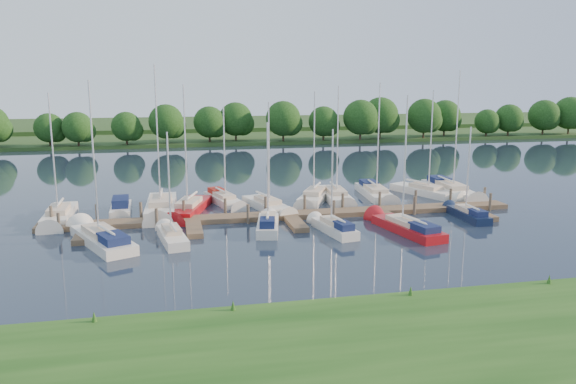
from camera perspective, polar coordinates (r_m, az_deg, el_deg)
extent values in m
plane|color=#1A2234|center=(39.88, 2.44, -5.33)|extent=(260.00, 260.00, 0.00)
cube|color=#184313|center=(25.64, 11.66, -14.80)|extent=(90.00, 10.00, 0.50)
cube|color=brown|center=(47.34, 0.04, -2.37)|extent=(40.00, 2.00, 0.40)
cube|color=brown|center=(43.93, -20.02, -4.17)|extent=(1.20, 4.00, 0.40)
cube|color=brown|center=(43.49, -9.52, -3.78)|extent=(1.20, 4.00, 0.40)
cube|color=brown|center=(44.50, 0.84, -3.27)|extent=(1.20, 4.00, 0.40)
cube|color=brown|center=(46.88, 10.43, -2.70)|extent=(1.20, 4.00, 0.40)
cube|color=brown|center=(50.42, 18.88, -2.14)|extent=(1.20, 4.00, 0.40)
cylinder|color=#473D33|center=(48.46, -22.89, -2.48)|extent=(0.24, 0.24, 2.00)
cylinder|color=#473D33|center=(47.90, -18.83, -2.34)|extent=(0.24, 0.24, 2.00)
cylinder|color=#473D33|center=(47.60, -14.70, -2.18)|extent=(0.24, 0.24, 2.00)
cylinder|color=#473D33|center=(47.54, -10.54, -2.01)|extent=(0.24, 0.24, 2.00)
cylinder|color=#473D33|center=(47.73, -6.39, -1.84)|extent=(0.24, 0.24, 2.00)
cylinder|color=#473D33|center=(48.17, -2.30, -1.65)|extent=(0.24, 0.24, 2.00)
cylinder|color=#473D33|center=(48.86, 1.70, -1.46)|extent=(0.24, 0.24, 2.00)
cylinder|color=#473D33|center=(49.77, 5.57, -1.27)|extent=(0.24, 0.24, 2.00)
cylinder|color=#473D33|center=(50.90, 9.28, -1.08)|extent=(0.24, 0.24, 2.00)
cylinder|color=#473D33|center=(52.24, 12.82, -0.90)|extent=(0.24, 0.24, 2.00)
cylinder|color=#473D33|center=(53.76, 16.17, -0.72)|extent=(0.24, 0.24, 2.00)
cylinder|color=#473D33|center=(55.46, 19.32, -0.56)|extent=(0.24, 0.24, 2.00)
cylinder|color=#473D33|center=(45.79, -22.25, -3.20)|extent=(0.24, 0.24, 2.00)
cylinder|color=#473D33|center=(45.02, -13.20, -2.88)|extent=(0.24, 0.24, 2.00)
cylinder|color=#473D33|center=(45.40, -4.07, -2.48)|extent=(0.24, 0.24, 2.00)
cylinder|color=#473D33|center=(46.89, 4.68, -2.04)|extent=(0.24, 0.24, 2.00)
cylinder|color=#473D33|center=(49.40, 12.71, -1.60)|extent=(0.24, 0.24, 2.00)
cylinder|color=#473D33|center=(52.78, 19.84, -1.17)|extent=(0.24, 0.24, 2.00)
cube|color=#223B17|center=(112.93, -7.09, 5.63)|extent=(180.00, 30.00, 0.60)
cube|color=#335626|center=(137.73, -8.01, 6.80)|extent=(220.00, 40.00, 1.40)
sphere|color=black|center=(102.01, -26.83, 5.71)|extent=(4.23, 4.23, 4.23)
cylinder|color=#38281C|center=(101.13, -24.24, 4.69)|extent=(0.36, 0.36, 2.83)
sphere|color=black|center=(100.84, -24.40, 6.64)|extent=(6.61, 6.61, 6.61)
sphere|color=black|center=(100.81, -23.54, 6.17)|extent=(4.72, 4.72, 4.72)
cylinder|color=#38281C|center=(102.10, -19.95, 4.84)|extent=(0.36, 0.36, 2.04)
sphere|color=black|center=(101.87, -20.05, 6.23)|extent=(4.77, 4.77, 4.77)
sphere|color=black|center=(101.99, -19.44, 5.89)|extent=(3.40, 3.40, 3.40)
cylinder|color=#38281C|center=(100.37, -16.34, 5.19)|extent=(0.36, 0.36, 2.82)
sphere|color=black|center=(100.09, -16.46, 7.15)|extent=(6.59, 6.59, 6.59)
sphere|color=black|center=(100.25, -15.61, 6.66)|extent=(4.70, 4.70, 4.70)
cylinder|color=#38281C|center=(97.97, -12.20, 5.02)|extent=(0.36, 0.36, 2.07)
sphere|color=black|center=(97.73, -12.26, 6.49)|extent=(4.82, 4.82, 4.82)
sphere|color=black|center=(97.99, -11.64, 6.13)|extent=(3.44, 3.44, 3.44)
cylinder|color=#38281C|center=(98.43, -8.71, 5.29)|extent=(0.36, 0.36, 2.45)
sphere|color=black|center=(98.17, -8.77, 7.03)|extent=(5.72, 5.72, 5.72)
sphere|color=black|center=(98.51, -8.04, 6.59)|extent=(4.08, 4.08, 4.08)
cylinder|color=#38281C|center=(98.92, -4.64, 5.41)|extent=(0.36, 0.36, 2.43)
sphere|color=black|center=(98.66, -4.67, 7.12)|extent=(5.67, 5.67, 5.67)
sphere|color=black|center=(99.08, -3.97, 6.68)|extent=(4.05, 4.05, 4.05)
cylinder|color=#38281C|center=(101.78, -0.95, 5.69)|extent=(0.36, 0.36, 2.72)
sphere|color=black|center=(101.50, -0.95, 7.56)|extent=(6.34, 6.34, 6.34)
sphere|color=black|center=(102.03, -0.22, 7.07)|extent=(4.53, 4.53, 4.53)
cylinder|color=#38281C|center=(102.76, 3.16, 5.53)|extent=(0.36, 0.36, 2.01)
sphere|color=black|center=(102.54, 3.18, 6.90)|extent=(4.69, 4.69, 4.69)
sphere|color=black|center=(103.06, 3.68, 6.54)|extent=(3.35, 3.35, 3.35)
cylinder|color=#38281C|center=(105.78, 6.90, 5.79)|extent=(0.36, 0.36, 2.57)
sphere|color=black|center=(105.53, 6.94, 7.49)|extent=(6.00, 6.00, 6.00)
sphere|color=black|center=(106.20, 7.55, 7.03)|extent=(4.29, 4.29, 4.29)
cylinder|color=#38281C|center=(107.87, 9.37, 5.90)|extent=(0.36, 0.36, 2.85)
sphere|color=black|center=(107.61, 9.43, 7.75)|extent=(6.65, 6.65, 6.65)
sphere|color=black|center=(108.38, 10.08, 7.25)|extent=(4.75, 4.75, 4.75)
cylinder|color=#38281C|center=(109.04, 12.91, 5.83)|extent=(0.36, 0.36, 2.87)
sphere|color=black|center=(108.78, 12.99, 7.66)|extent=(6.69, 6.69, 6.69)
sphere|color=black|center=(109.63, 13.61, 7.16)|extent=(4.78, 4.78, 4.78)
cylinder|color=#38281C|center=(113.37, 15.37, 5.69)|extent=(0.36, 0.36, 2.00)
sphere|color=black|center=(113.17, 15.43, 6.92)|extent=(4.67, 4.67, 4.67)
sphere|color=black|center=(113.86, 15.82, 6.59)|extent=(3.34, 3.34, 3.34)
cylinder|color=#38281C|center=(117.48, 18.55, 5.87)|extent=(0.36, 0.36, 2.70)
sphere|color=black|center=(117.25, 18.65, 7.47)|extent=(6.29, 6.29, 6.29)
sphere|color=black|center=(118.16, 19.14, 7.02)|extent=(4.50, 4.50, 4.50)
cylinder|color=#38281C|center=(120.43, 21.29, 5.70)|extent=(0.36, 0.36, 2.28)
sphere|color=black|center=(120.22, 21.38, 7.02)|extent=(5.32, 5.32, 5.32)
sphere|color=black|center=(121.07, 21.76, 6.66)|extent=(3.80, 3.80, 3.80)
cylinder|color=#38281C|center=(124.64, 24.63, 5.72)|extent=(0.36, 0.36, 2.74)
sphere|color=black|center=(124.41, 24.75, 7.25)|extent=(6.39, 6.39, 6.39)
sphere|color=black|center=(125.44, 25.17, 6.82)|extent=(4.56, 4.56, 4.56)
cube|color=silver|center=(50.52, -22.16, -2.41)|extent=(2.15, 7.22, 1.15)
cone|color=silver|center=(47.08, -22.82, -3.43)|extent=(1.05, 2.53, 1.01)
cube|color=#C7B299|center=(50.01, -22.29, -1.68)|extent=(1.57, 3.26, 0.52)
cylinder|color=silver|center=(48.88, -22.76, 3.60)|extent=(0.12, 0.12, 9.70)
cylinder|color=silver|center=(50.96, -22.14, -0.95)|extent=(0.16, 3.24, 0.10)
cylinder|color=silver|center=(50.96, -22.14, -0.95)|extent=(0.25, 2.88, 0.20)
cube|color=silver|center=(51.15, -16.60, -1.87)|extent=(1.86, 5.14, 0.97)
cone|color=silver|center=(48.68, -16.72, -2.54)|extent=(0.89, 1.56, 0.84)
cube|color=#141E47|center=(50.99, -16.65, -1.02)|extent=(1.44, 2.84, 0.87)
cube|color=silver|center=(51.13, -12.75, -1.68)|extent=(2.76, 8.90, 1.25)
cone|color=silver|center=(46.85, -12.98, -2.88)|extent=(1.34, 3.13, 1.23)
cube|color=#C7B299|center=(50.53, -12.81, -0.89)|extent=(1.98, 4.03, 0.57)
cylinder|color=silver|center=(49.21, -13.13, 5.60)|extent=(0.12, 0.12, 11.90)
cylinder|color=silver|center=(51.73, -12.77, -0.09)|extent=(0.23, 3.97, 0.10)
cylinder|color=silver|center=(51.73, -12.77, -0.09)|extent=(0.32, 3.53, 0.20)
cube|color=maroon|center=(50.16, -9.91, -1.82)|extent=(4.36, 7.91, 1.16)
cone|color=maroon|center=(46.61, -11.16, -2.88)|extent=(1.83, 2.87, 1.07)
cube|color=#C7B299|center=(49.64, -10.06, -1.08)|extent=(2.57, 3.76, 0.53)
cylinder|color=silver|center=(48.46, -10.38, 4.59)|extent=(0.12, 0.12, 10.29)
cylinder|color=silver|center=(50.63, -9.73, -0.34)|extent=(1.14, 3.30, 0.10)
cylinder|color=silver|center=(50.63, -9.73, -0.34)|extent=(1.12, 2.96, 0.20)
cube|color=silver|center=(53.20, -6.61, -0.96)|extent=(3.31, 6.43, 1.00)
cone|color=silver|center=(50.38, -5.36, -1.64)|extent=(1.41, 2.32, 0.87)
cube|color=#C7B299|center=(52.79, -6.50, -0.37)|extent=(1.99, 3.03, 0.45)
cube|color=maroon|center=(54.65, -7.27, 0.11)|extent=(1.66, 2.11, 0.50)
cylinder|color=silver|center=(51.83, -6.48, 3.95)|extent=(0.12, 0.12, 8.36)
cylinder|color=silver|center=(53.57, -6.87, 0.19)|extent=(0.83, 2.71, 0.10)
cylinder|color=silver|center=(53.57, -6.87, 0.19)|extent=(0.85, 2.44, 0.20)
cube|color=silver|center=(50.55, -2.24, -1.55)|extent=(3.59, 6.83, 1.08)
cone|color=silver|center=(47.69, -0.52, -2.33)|extent=(1.52, 2.47, 0.92)
cube|color=#C7B299|center=(50.11, -2.09, -0.87)|extent=(2.15, 3.22, 0.49)
cylinder|color=silver|center=(49.08, -1.95, 3.96)|extent=(0.12, 0.12, 8.87)
cylinder|color=silver|center=(50.90, -2.58, -0.23)|extent=(0.92, 2.87, 0.10)
cylinder|color=silver|center=(50.90, -2.58, -0.23)|extent=(0.92, 2.58, 0.20)
cube|color=silver|center=(54.14, 2.79, -0.68)|extent=(5.02, 7.26, 1.18)
cone|color=silver|center=(50.74, 1.93, -1.50)|extent=(2.02, 2.68, 1.00)
cube|color=#C7B299|center=(53.64, 2.71, 0.04)|extent=(2.79, 3.54, 0.54)
cylinder|color=silver|center=(52.58, 2.68, 4.94)|extent=(0.12, 0.12, 9.63)
cylinder|color=silver|center=(54.59, 2.96, 0.69)|extent=(1.55, 2.90, 0.10)
cylinder|color=silver|center=(54.59, 2.96, 0.69)|extent=(1.47, 2.63, 0.20)
cube|color=silver|center=(54.86, 4.79, -0.55)|extent=(2.72, 7.69, 1.10)
cone|color=silver|center=(51.26, 5.66, -1.41)|extent=(1.27, 2.72, 1.06)
cube|color=#C7B299|center=(54.36, 4.88, 0.09)|extent=(1.86, 3.51, 0.50)
cylinder|color=silver|center=(53.24, 5.06, 5.23)|extent=(0.12, 0.12, 10.18)
cylinder|color=silver|center=(55.36, 4.65, 0.72)|extent=(0.38, 3.39, 0.10)
cylinder|color=silver|center=(55.36, 4.65, 0.72)|extent=(0.45, 3.02, 0.20)
cube|color=silver|center=(56.67, 8.76, -0.26)|extent=(2.82, 7.91, 1.05)
cone|color=silver|center=(53.03, 9.90, -1.10)|extent=(1.31, 2.80, 1.09)
cube|color=#C7B299|center=(56.17, 8.89, 0.33)|extent=(1.92, 3.62, 0.48)
cube|color=#141E47|center=(58.58, 8.21, 0.90)|extent=(1.71, 2.45, 0.53)
cylinder|color=silver|center=(55.06, 9.16, 5.46)|extent=(0.12, 0.12, 10.47)
cylinder|color=silver|center=(57.20, 8.59, 0.93)|extent=(0.40, 3.49, 0.10)
cylinder|color=silver|center=(57.20, 8.59, 0.93)|extent=(0.46, 3.11, 0.20)
cube|color=silver|center=(58.46, 13.52, -0.09)|extent=(4.78, 7.42, 1.09)
cone|color=silver|center=(56.24, 16.31, -0.68)|extent=(1.95, 2.72, 1.01)
cube|color=#C7B299|center=(58.10, 13.82, 0.52)|extent=(2.71, 3.59, 0.49)
cylinder|color=silver|center=(57.20, 14.32, 5.12)|extent=(0.12, 0.12, 9.75)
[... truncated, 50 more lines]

